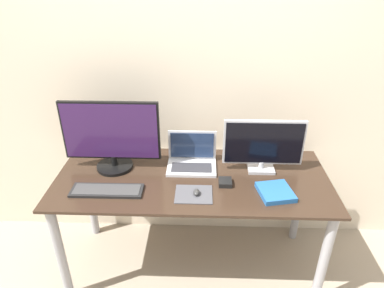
% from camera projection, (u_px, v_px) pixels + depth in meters
% --- Properties ---
extents(wall_back, '(7.00, 0.05, 2.50)m').
position_uv_depth(wall_back, '(194.00, 78.00, 2.26)').
color(wall_back, beige).
rests_on(wall_back, ground_plane).
extents(desk, '(1.69, 0.72, 0.75)m').
position_uv_depth(desk, '(192.00, 194.00, 2.18)').
color(desk, '#332319').
rests_on(desk, ground_plane).
extents(monitor_left, '(0.61, 0.23, 0.45)m').
position_uv_depth(monitor_left, '(111.00, 136.00, 2.12)').
color(monitor_left, black).
rests_on(monitor_left, desk).
extents(monitor_right, '(0.50, 0.12, 0.35)m').
position_uv_depth(monitor_right, '(263.00, 145.00, 2.11)').
color(monitor_right, '#B2B2B7').
rests_on(monitor_right, desk).
extents(laptop, '(0.31, 0.22, 0.22)m').
position_uv_depth(laptop, '(192.00, 158.00, 2.22)').
color(laptop, silver).
rests_on(laptop, desk).
extents(keyboard, '(0.42, 0.13, 0.02)m').
position_uv_depth(keyboard, '(107.00, 190.00, 1.99)').
color(keyboard, black).
rests_on(keyboard, desk).
extents(mousepad, '(0.21, 0.18, 0.00)m').
position_uv_depth(mousepad, '(194.00, 194.00, 1.96)').
color(mousepad, '#47474C').
rests_on(mousepad, desk).
extents(mouse, '(0.04, 0.06, 0.03)m').
position_uv_depth(mouse, '(196.00, 192.00, 1.95)').
color(mouse, '#333333').
rests_on(mouse, mousepad).
extents(book, '(0.22, 0.23, 0.03)m').
position_uv_depth(book, '(275.00, 192.00, 1.96)').
color(book, '#235B9E').
rests_on(book, desk).
extents(power_brick, '(0.08, 0.09, 0.03)m').
position_uv_depth(power_brick, '(225.00, 182.00, 2.05)').
color(power_brick, black).
rests_on(power_brick, desk).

